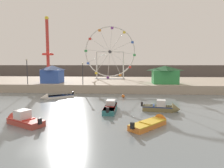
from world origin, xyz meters
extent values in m
plane|color=slate|center=(0.00, 0.00, 0.00)|extent=(240.00, 240.00, 0.00)
cube|color=tan|center=(0.00, 25.56, 0.67)|extent=(110.00, 21.16, 1.35)
cube|color=#564C47|center=(0.00, 47.17, 2.20)|extent=(140.00, 3.00, 4.40)
cube|color=orange|center=(9.05, -1.13, 0.21)|extent=(3.03, 3.15, 0.42)
cube|color=gold|center=(9.05, -1.13, 0.38)|extent=(3.02, 3.14, 0.08)
cone|color=orange|center=(10.45, 0.39, 0.21)|extent=(1.38, 1.37, 1.04)
cube|color=black|center=(7.87, -2.40, 0.53)|extent=(0.31, 0.31, 0.44)
cube|color=gold|center=(8.77, -1.43, 0.45)|extent=(0.79, 0.75, 0.06)
cube|color=teal|center=(5.91, 3.78, 0.25)|extent=(1.20, 4.18, 0.49)
cube|color=#B2231E|center=(5.91, 3.78, 0.45)|extent=(1.22, 4.14, 0.08)
cone|color=teal|center=(5.99, 6.40, 0.25)|extent=(1.05, 1.17, 1.02)
cube|color=black|center=(5.84, 1.61, 0.60)|extent=(0.25, 0.21, 0.44)
cube|color=silver|center=(5.93, 4.30, 0.75)|extent=(0.90, 1.27, 0.51)
cube|color=#B2231E|center=(5.89, 3.26, 0.52)|extent=(0.92, 0.19, 0.06)
cube|color=olive|center=(10.60, 4.16, 0.25)|extent=(3.03, 1.73, 0.49)
cube|color=navy|center=(10.60, 4.16, 0.45)|extent=(3.01, 1.74, 0.08)
cone|color=olive|center=(12.38, 3.87, 0.25)|extent=(0.97, 1.33, 1.22)
cube|color=black|center=(9.09, 4.41, 0.60)|extent=(0.24, 0.27, 0.44)
cube|color=silver|center=(10.95, 4.11, 0.80)|extent=(1.01, 1.15, 0.61)
cube|color=navy|center=(10.25, 4.22, 0.52)|extent=(0.33, 1.10, 0.06)
cube|color=#B24238|center=(-0.21, -1.12, 0.22)|extent=(3.33, 2.53, 0.45)
cube|color=#B2231E|center=(-0.21, -1.12, 0.41)|extent=(3.31, 2.53, 0.08)
cone|color=#B24238|center=(-1.95, -0.20, 0.22)|extent=(1.30, 1.42, 1.15)
cube|color=black|center=(1.26, -1.90, 0.56)|extent=(0.29, 0.31, 0.44)
cube|color=silver|center=(-0.55, -0.94, 0.78)|extent=(1.28, 1.29, 0.66)
cube|color=#B2231E|center=(0.14, -1.30, 0.48)|extent=(0.62, 0.98, 0.06)
cube|color=silver|center=(-1.65, 10.94, 0.18)|extent=(3.51, 3.03, 0.37)
cube|color=navy|center=(-1.65, 10.94, 0.33)|extent=(3.49, 3.03, 0.08)
cone|color=silver|center=(-3.45, 9.59, 0.18)|extent=(1.42, 1.44, 1.06)
cube|color=black|center=(-0.16, 12.07, 0.48)|extent=(0.30, 0.31, 0.44)
cube|color=navy|center=(-1.30, 11.21, 0.40)|extent=(0.70, 0.86, 0.06)
torus|color=silver|center=(3.93, 28.61, 7.46)|extent=(11.27, 0.24, 11.27)
cylinder|color=#38383D|center=(3.93, 28.61, 7.46)|extent=(0.70, 0.50, 0.70)
cylinder|color=silver|center=(1.67, 28.61, 9.05)|extent=(4.56, 0.08, 3.23)
cube|color=red|center=(-0.59, 28.61, 10.35)|extent=(0.56, 0.48, 0.44)
cylinder|color=silver|center=(1.18, 28.61, 7.71)|extent=(5.50, 0.08, 0.57)
cube|color=#33934C|center=(-1.57, 28.61, 7.67)|extent=(0.56, 0.48, 0.44)
cylinder|color=silver|center=(1.43, 28.61, 6.30)|extent=(5.04, 0.08, 2.40)
cube|color=#3356B7|center=(-1.07, 28.61, 4.86)|extent=(0.56, 0.48, 0.44)
cylinder|color=silver|center=(2.34, 28.61, 5.21)|extent=(3.23, 0.08, 4.56)
cube|color=yellow|center=(0.76, 28.61, 2.67)|extent=(0.56, 0.48, 0.44)
cylinder|color=silver|center=(3.69, 28.61, 4.72)|extent=(0.57, 0.08, 5.50)
cube|color=purple|center=(3.44, 28.61, 1.69)|extent=(0.56, 0.48, 0.44)
cylinder|color=silver|center=(5.09, 28.61, 4.96)|extent=(2.40, 0.08, 5.04)
cube|color=orange|center=(6.25, 28.61, 2.18)|extent=(0.56, 0.48, 0.44)
cylinder|color=silver|center=(6.19, 28.61, 5.88)|extent=(4.56, 0.08, 3.23)
cube|color=red|center=(8.44, 28.61, 4.02)|extent=(0.56, 0.48, 0.44)
cylinder|color=silver|center=(6.68, 28.61, 7.22)|extent=(5.50, 0.08, 0.57)
cube|color=#33934C|center=(9.42, 28.61, 6.70)|extent=(0.56, 0.48, 0.44)
cylinder|color=silver|center=(6.43, 28.61, 8.63)|extent=(5.04, 0.08, 2.40)
cube|color=#3356B7|center=(8.93, 28.61, 9.51)|extent=(0.56, 0.48, 0.44)
cylinder|color=silver|center=(5.51, 28.61, 9.72)|extent=(3.23, 0.08, 4.56)
cube|color=yellow|center=(7.10, 28.61, 11.70)|extent=(0.56, 0.48, 0.44)
cylinder|color=silver|center=(4.17, 28.61, 10.21)|extent=(0.57, 0.08, 5.50)
cube|color=purple|center=(4.42, 28.61, 12.68)|extent=(0.56, 0.48, 0.44)
cylinder|color=silver|center=(2.77, 28.61, 9.97)|extent=(2.40, 0.08, 5.04)
cube|color=orange|center=(1.60, 28.61, 12.19)|extent=(0.56, 0.48, 0.44)
cylinder|color=silver|center=(0.89, 28.61, 4.41)|extent=(0.28, 0.28, 6.12)
cylinder|color=silver|center=(6.96, 28.61, 4.41)|extent=(0.28, 0.28, 6.12)
cylinder|color=silver|center=(3.93, 28.61, 7.46)|extent=(6.07, 0.18, 0.18)
cube|color=#4C4C51|center=(3.93, 28.61, 1.39)|extent=(6.87, 1.20, 0.08)
cylinder|color=#BC332D|center=(-10.48, 28.71, 8.06)|extent=(0.70, 0.70, 13.43)
torus|color=red|center=(-10.48, 28.71, 6.98)|extent=(2.64, 2.64, 0.44)
sphere|color=yellow|center=(-10.48, 28.71, 15.08)|extent=(0.90, 0.90, 0.90)
cube|color=#4C4C51|center=(-10.48, 28.71, 1.47)|extent=(2.80, 2.80, 0.24)
cube|color=#3356B7|center=(-5.64, 18.67, 2.50)|extent=(3.34, 3.72, 2.31)
pyramid|color=navy|center=(-5.64, 18.67, 4.04)|extent=(3.68, 4.09, 0.80)
cube|color=#33934C|center=(14.17, 18.46, 2.48)|extent=(4.24, 3.57, 2.26)
pyramid|color=#1C512A|center=(14.17, 18.46, 3.99)|extent=(4.67, 3.92, 0.80)
cylinder|color=#2D2D33|center=(0.49, 15.85, 2.99)|extent=(0.12, 0.12, 3.29)
sphere|color=#F2EACC|center=(0.49, 15.85, 4.78)|extent=(0.32, 0.32, 0.32)
cylinder|color=#2D2D33|center=(-8.66, 15.50, 3.29)|extent=(0.12, 0.12, 3.89)
sphere|color=#F2EACC|center=(-8.66, 15.50, 5.37)|extent=(0.32, 0.32, 0.32)
sphere|color=orange|center=(7.11, 11.51, 0.22)|extent=(0.44, 0.44, 0.44)
camera|label=1|loc=(7.36, -14.95, 4.60)|focal=30.81mm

